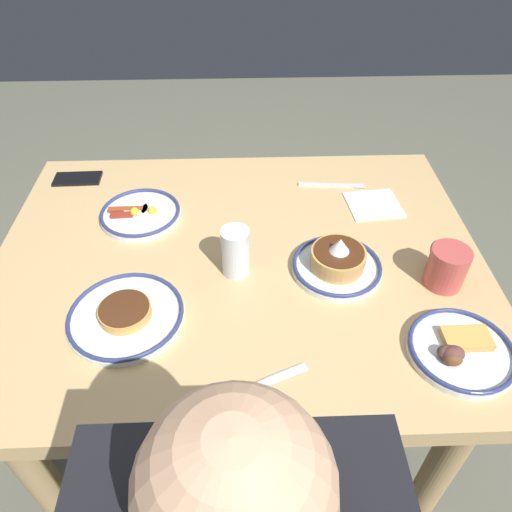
% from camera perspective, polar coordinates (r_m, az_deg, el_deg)
% --- Properties ---
extents(ground_plane, '(6.00, 6.00, 0.00)m').
position_cam_1_polar(ground_plane, '(1.81, -1.47, -17.65)').
color(ground_plane, '#646554').
extents(dining_table, '(1.26, 0.99, 0.74)m').
position_cam_1_polar(dining_table, '(1.30, -1.95, -3.62)').
color(dining_table, tan).
rests_on(dining_table, ground_plane).
extents(plate_near_main, '(0.23, 0.23, 0.04)m').
position_cam_1_polar(plate_near_main, '(1.39, -13.68, 4.99)').
color(plate_near_main, white).
rests_on(plate_near_main, dining_table).
extents(plate_center_pancakes, '(0.22, 0.22, 0.10)m').
position_cam_1_polar(plate_center_pancakes, '(1.19, 9.73, -0.78)').
color(plate_center_pancakes, white).
rests_on(plate_center_pancakes, dining_table).
extents(plate_far_companion, '(0.26, 0.26, 0.04)m').
position_cam_1_polar(plate_far_companion, '(1.11, -15.33, -6.86)').
color(plate_far_companion, white).
rests_on(plate_far_companion, dining_table).
extents(plate_far_side, '(0.22, 0.22, 0.05)m').
position_cam_1_polar(plate_far_side, '(1.10, 23.29, -10.30)').
color(plate_far_side, white).
rests_on(plate_far_side, dining_table).
extents(coffee_mug, '(0.09, 0.13, 0.10)m').
position_cam_1_polar(coffee_mug, '(1.21, 21.87, -1.13)').
color(coffee_mug, '#BF4C47').
rests_on(coffee_mug, dining_table).
extents(drinking_glass, '(0.07, 0.07, 0.13)m').
position_cam_1_polar(drinking_glass, '(1.15, -2.44, 0.28)').
color(drinking_glass, silver).
rests_on(drinking_glass, dining_table).
extents(cell_phone, '(0.15, 0.08, 0.01)m').
position_cam_1_polar(cell_phone, '(1.61, -20.61, 8.67)').
color(cell_phone, black).
rests_on(cell_phone, dining_table).
extents(paper_napkin, '(0.16, 0.15, 0.00)m').
position_cam_1_polar(paper_napkin, '(1.44, 13.92, 5.99)').
color(paper_napkin, white).
rests_on(paper_napkin, dining_table).
extents(fork_near, '(0.21, 0.04, 0.01)m').
position_cam_1_polar(fork_near, '(1.50, 9.11, 8.38)').
color(fork_near, silver).
rests_on(fork_near, dining_table).
extents(butter_knife, '(0.22, 0.10, 0.01)m').
position_cam_1_polar(butter_knife, '(0.98, -0.01, -15.36)').
color(butter_knife, silver).
rests_on(butter_knife, dining_table).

